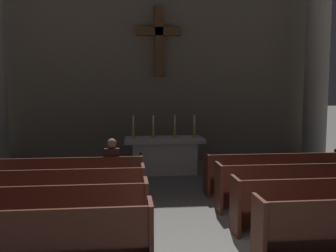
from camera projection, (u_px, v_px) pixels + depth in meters
pew_left_row_1 at (26, 242)px, 4.89m from camera, size 3.21×0.50×0.95m
pew_left_row_2 at (45, 212)px, 6.02m from camera, size 3.21×0.50×0.95m
pew_left_row_3 at (58, 192)px, 7.15m from camera, size 3.21×0.50×0.95m
pew_left_row_4 at (67, 178)px, 8.28m from camera, size 3.21×0.50×0.95m
pew_right_row_2 at (327, 203)px, 6.51m from camera, size 3.21×0.50×0.95m
pew_right_row_3 at (297, 185)px, 7.64m from camera, size 3.21×0.50×0.95m
pew_right_row_4 at (275, 173)px, 8.77m from camera, size 3.21×0.50×0.95m
column_right_third at (317, 64)px, 11.68m from camera, size 1.06×1.06×6.38m
altar at (164, 154)px, 10.79m from camera, size 2.20×0.90×1.01m
candlestick_outer_left at (133, 131)px, 10.63m from camera, size 0.16×0.16×0.62m
candlestick_inner_left at (153, 131)px, 10.69m from camera, size 0.16×0.16×0.62m
candlestick_inner_right at (175, 130)px, 10.75m from camera, size 0.16×0.16×0.62m
candlestick_outer_right at (194, 130)px, 10.81m from camera, size 0.16×0.16×0.62m
apse_with_cross at (158, 54)px, 12.39m from camera, size 10.56×0.51×6.93m
lone_worshipper at (112, 167)px, 8.40m from camera, size 0.32×0.43×1.32m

